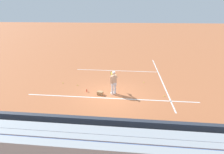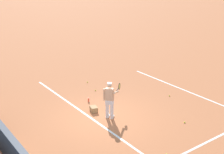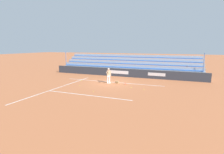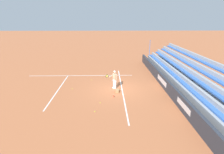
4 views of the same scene
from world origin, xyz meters
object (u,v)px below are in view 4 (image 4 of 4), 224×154
Objects in this scene: tennis_ball_stray_back at (95,111)px; water_bottle at (114,96)px; tennis_ball_toward_net at (100,103)px; tennis_ball_on_baseline at (92,80)px; tennis_player at (114,79)px; ball_box_cardboard at (118,91)px; tennis_ball_midcourt at (114,76)px; tennis_ball_far_left at (72,89)px.

tennis_ball_stray_back is 2.76m from water_bottle.
water_bottle is (1.02, -1.09, 0.08)m from tennis_ball_toward_net.
tennis_ball_on_baseline is at bearing 12.03° from tennis_ball_toward_net.
tennis_ball_on_baseline is at bearing 45.36° from tennis_player.
ball_box_cardboard is 6.06× the size of tennis_ball_on_baseline.
tennis_player is 3.41m from tennis_ball_toward_net.
water_bottle is at bearing 178.05° from tennis_ball_midcourt.
tennis_ball_far_left and tennis_ball_midcourt have the same top height.
tennis_ball_stray_back is 8.20m from tennis_ball_midcourt.
tennis_ball_on_baseline is (3.31, 2.63, -0.10)m from ball_box_cardboard.
tennis_ball_far_left is at bearing 78.87° from ball_box_cardboard.
tennis_ball_midcourt is (8.05, -1.60, 0.00)m from tennis_ball_stray_back.
tennis_ball_far_left is at bearing 91.73° from tennis_player.
tennis_player is 4.29× the size of ball_box_cardboard.
tennis_player is at bearing 14.81° from ball_box_cardboard.
tennis_player is at bearing -88.27° from tennis_ball_far_left.
tennis_player is at bearing -19.28° from tennis_ball_stray_back.
ball_box_cardboard is 6.06× the size of tennis_ball_toward_net.
water_bottle is (-1.08, 0.39, -0.02)m from ball_box_cardboard.
tennis_ball_far_left is 1.00× the size of tennis_ball_on_baseline.
tennis_ball_far_left and tennis_ball_on_baseline have the same top height.
tennis_ball_on_baseline is at bearing 27.06° from water_bottle.
tennis_ball_on_baseline is at bearing 117.76° from tennis_ball_midcourt.
water_bottle reaches higher than tennis_ball_far_left.
tennis_ball_far_left is 4.30m from water_bottle.
tennis_ball_far_left and tennis_ball_toward_net have the same top height.
tennis_ball_far_left is 4.03m from tennis_ball_toward_net.
tennis_ball_toward_net is at bearing -13.19° from tennis_ball_stray_back.
tennis_ball_on_baseline is at bearing -33.08° from tennis_ball_far_left.
tennis_ball_stray_back is at bearing -150.35° from tennis_ball_far_left.
tennis_ball_midcourt is 5.67m from water_bottle.
tennis_ball_midcourt is (1.28, -2.44, 0.00)m from tennis_ball_on_baseline.
tennis_ball_on_baseline is 6.82m from tennis_ball_stray_back.
water_bottle reaches higher than tennis_ball_stray_back.
tennis_ball_toward_net is 1.39m from tennis_ball_stray_back.
tennis_ball_toward_net is 1.00× the size of tennis_ball_on_baseline.
tennis_ball_stray_back and tennis_ball_midcourt have the same top height.
tennis_player is 25.98× the size of tennis_ball_toward_net.
tennis_ball_far_left is 2.95m from tennis_ball_on_baseline.
ball_box_cardboard reaches higher than water_bottle.
tennis_ball_stray_back is at bearing 160.72° from tennis_player.
tennis_ball_stray_back is at bearing 166.81° from tennis_ball_toward_net.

